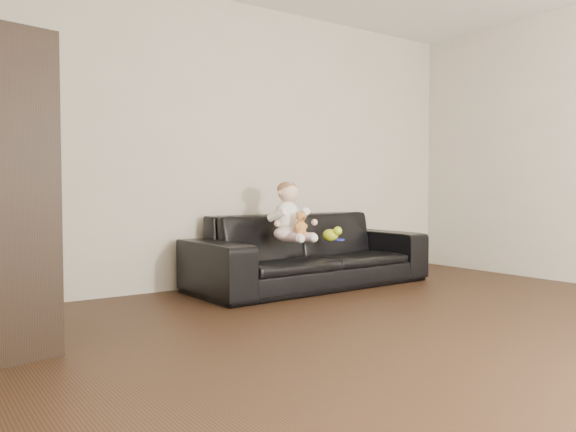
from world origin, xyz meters
TOP-DOWN VIEW (x-y plane):
  - floor at (0.00, 0.00)m, footprint 5.50×5.50m
  - wall_back at (0.00, 2.75)m, footprint 5.00×0.00m
  - sofa at (0.36, 2.25)m, footprint 2.28×0.97m
  - cabinet at (-2.27, 1.51)m, footprint 0.52×0.65m
  - shelf_item at (-2.25, 1.51)m, footprint 0.22×0.28m
  - baby at (0.03, 2.13)m, footprint 0.34×0.43m
  - teddy_bear at (0.04, 1.97)m, footprint 0.13×0.12m
  - toy_green at (0.37, 1.97)m, footprint 0.13×0.15m
  - toy_rattle at (0.50, 2.08)m, footprint 0.08×0.08m
  - toy_blue_disc at (0.47, 1.98)m, footprint 0.13×0.13m

SIDE VIEW (x-z plane):
  - floor at x=0.00m, z-range 0.00..0.00m
  - sofa at x=0.36m, z-range 0.00..0.66m
  - toy_blue_disc at x=0.47m, z-range 0.43..0.45m
  - toy_rattle at x=0.50m, z-range 0.43..0.50m
  - toy_green at x=0.37m, z-range 0.43..0.54m
  - teddy_bear at x=0.04m, z-range 0.50..0.69m
  - baby at x=0.03m, z-range 0.40..0.92m
  - cabinet at x=-2.27m, z-range 0.00..1.69m
  - shelf_item at x=-2.25m, z-range 1.08..1.36m
  - wall_back at x=0.00m, z-range -1.20..3.80m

